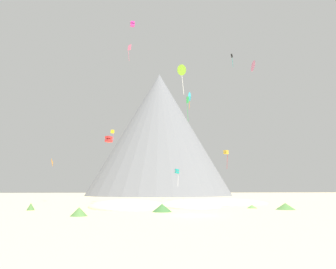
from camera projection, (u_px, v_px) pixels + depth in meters
The scene contains 23 objects.
ground_plane at pixel (194, 215), 35.33m from camera, with size 400.00×400.00×0.00m, color #C6B284.
dune_foreground_left at pixel (128, 207), 52.24m from camera, with size 21.57×12.37×2.24m, color beige.
dune_foreground_right at pixel (224, 204), 62.79m from camera, with size 17.89×16.54×1.99m, color #CCBA8E.
dune_midground at pixel (191, 207), 52.36m from camera, with size 13.98×9.53×2.26m, color beige.
bush_scatter_east at pixel (79, 212), 34.35m from camera, with size 1.83×1.83×0.93m, color #477238.
bush_low_patch at pixel (252, 207), 48.04m from camera, with size 1.57×1.57×0.51m, color #568442.
bush_near_right at pixel (162, 208), 40.56m from camera, with size 2.50×2.50×1.01m, color #386633.
bush_mid_center at pixel (31, 207), 43.62m from camera, with size 1.08×1.08×0.97m, color #477238.
bush_far_left at pixel (184, 202), 56.73m from camera, with size 2.44×2.44×1.10m, color #568442.
bush_far_right at pixel (285, 206), 45.06m from camera, with size 2.69×2.69×0.90m, color #477238.
rock_massif at pixel (153, 140), 142.67m from camera, with size 77.33×77.33×53.37m.
kite_black_high at pixel (232, 58), 94.22m from camera, with size 0.54×0.91×4.01m.
kite_orange_low at pixel (53, 162), 74.57m from camera, with size 0.85×1.97×1.90m.
kite_magenta_high at pixel (133, 24), 66.26m from camera, with size 0.91×0.89×0.96m.
kite_gold_low at pixel (226, 152), 93.55m from camera, with size 1.49×1.49×5.38m.
kite_rainbow_high at pixel (129, 49), 83.04m from camera, with size 0.92×0.97×4.29m.
kite_lime_mid at pixel (181, 71), 57.65m from camera, with size 2.01×1.49×5.39m.
kite_red_low at pixel (109, 139), 61.29m from camera, with size 1.46×1.46×1.13m.
kite_green_mid at pixel (188, 104), 71.31m from camera, with size 0.60×0.80×5.56m.
kite_yellow_mid at pixel (113, 133), 86.44m from camera, with size 0.95×0.70×2.95m.
kite_cyan_high at pixel (190, 97), 90.28m from camera, with size 1.65×2.50×4.87m.
kite_pink_high at pixel (254, 66), 70.88m from camera, with size 0.69×2.44×2.46m.
kite_teal_low at pixel (177, 172), 86.48m from camera, with size 1.16×1.09×4.75m.
Camera 1 is at (-7.36, -35.64, 2.84)m, focal length 35.10 mm.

